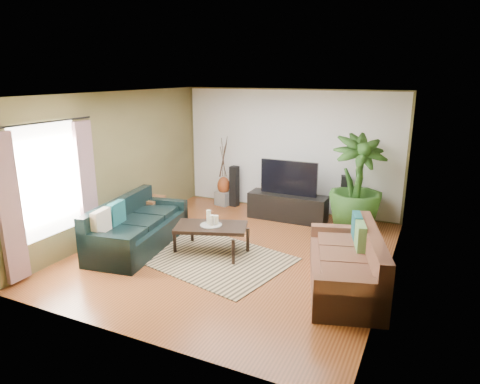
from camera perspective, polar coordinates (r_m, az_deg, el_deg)
The scene contains 28 objects.
floor at distance 7.51m, azimuth -0.66°, elevation -8.11°, with size 5.50×5.50×0.00m, color brown.
ceiling at distance 6.89m, azimuth -0.73°, elevation 12.93°, with size 5.50×5.50×0.00m, color white.
wall_back at distance 9.58m, azimuth 6.54°, elevation 5.43°, with size 5.00×5.00×0.00m, color brown.
wall_front at distance 4.86m, azimuth -15.03°, elevation -5.02°, with size 5.00×5.00×0.00m, color brown.
wall_left at distance 8.45m, azimuth -16.16°, elevation 3.57°, with size 5.50×5.50×0.00m, color brown.
wall_right at distance 6.43m, azimuth 19.79°, elevation -0.40°, with size 5.50×5.50×0.00m, color brown.
backwall_panel at distance 9.57m, azimuth 6.52°, elevation 5.42°, with size 4.90×4.90×0.00m, color white.
window_pane at distance 7.33m, azimuth -24.25°, elevation 1.44°, with size 1.80×1.80×0.00m, color white.
curtain_near at distance 6.91m, azimuth -28.39°, elevation -2.03°, with size 0.08×0.35×2.20m, color gray.
curtain_far at distance 7.84m, azimuth -19.71°, elevation 0.87°, with size 0.08×0.35×2.20m, color gray.
curtain_rod at distance 7.15m, azimuth -24.78°, elevation 8.41°, with size 0.03×0.03×1.90m, color black.
sofa_left at distance 7.84m, azimuth -13.37°, elevation -4.19°, with size 2.21×0.95×0.85m, color black.
sofa_right at distance 6.40m, azimuth 13.78°, elevation -8.79°, with size 2.07×0.93×0.85m, color brown.
area_rug at distance 7.35m, azimuth -3.93°, elevation -8.65°, with size 2.53×1.79×0.01m, color tan.
coffee_table at distance 7.46m, azimuth -3.85°, elevation -6.26°, with size 1.21×0.66×0.49m, color black.
candle_tray at distance 7.37m, azimuth -3.89°, elevation -4.41°, with size 0.37×0.37×0.02m, color gray.
candle_tall at distance 7.38m, azimuth -4.20°, elevation -3.33°, with size 0.08×0.08×0.24m, color beige.
candle_mid at distance 7.29m, azimuth -3.78°, elevation -3.80°, with size 0.08×0.08×0.19m, color beige.
candle_short at distance 7.36m, azimuth -3.19°, elevation -3.73°, with size 0.08×0.08×0.15m, color beige.
tv_stand at distance 9.13m, azimuth 6.35°, elevation -2.00°, with size 1.66×0.50×0.55m, color black.
television at distance 8.98m, azimuth 6.52°, elevation 1.91°, with size 1.22×0.07×0.72m, color black.
speaker_left at distance 9.96m, azimuth -0.76°, elevation 0.77°, with size 0.17×0.19×0.95m, color black.
speaker_right at distance 9.20m, azimuth 13.74°, elevation -0.85°, with size 0.18×0.19×0.97m, color black.
potted_plant at distance 8.62m, azimuth 15.26°, elevation 1.10°, with size 1.06×1.06×1.89m, color #234918.
plant_pot at distance 8.84m, azimuth 14.89°, elevation -3.99°, with size 0.35×0.35×0.27m, color black.
pedestal at distance 10.14m, azimuth -2.19°, elevation -0.81°, with size 0.32×0.32×0.32m, color gray.
vase at distance 10.06m, azimuth -2.21°, elevation 0.87°, with size 0.29×0.29×0.41m, color brown.
side_table at distance 8.99m, azimuth -12.08°, elevation -2.49°, with size 0.54×0.54×0.57m, color brown.
Camera 1 is at (3.01, -6.19, 3.01)m, focal length 32.00 mm.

